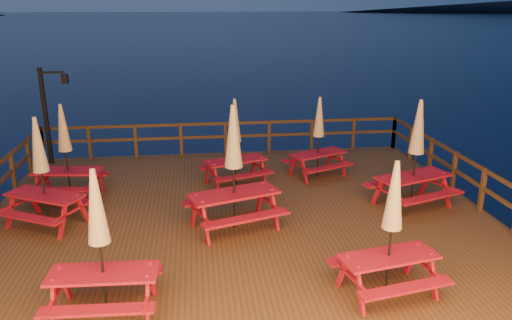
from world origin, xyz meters
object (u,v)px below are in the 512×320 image
object	(u,v)px
lamp_post	(50,107)
picnic_table_0	(234,166)
picnic_table_1	(41,171)
picnic_table_2	(391,227)

from	to	relation	value
lamp_post	picnic_table_0	size ratio (longest dim) A/B	1.06
picnic_table_0	picnic_table_1	bearing A→B (deg)	152.57
lamp_post	picnic_table_0	bearing A→B (deg)	-46.20
lamp_post	picnic_table_2	distance (m)	11.37
lamp_post	picnic_table_2	world-z (taller)	lamp_post
picnic_table_1	picnic_table_2	world-z (taller)	picnic_table_1
picnic_table_0	lamp_post	bearing A→B (deg)	115.29
lamp_post	picnic_table_2	size ratio (longest dim) A/B	1.23
lamp_post	picnic_table_1	bearing A→B (deg)	-78.25
picnic_table_0	picnic_table_2	size ratio (longest dim) A/B	1.16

